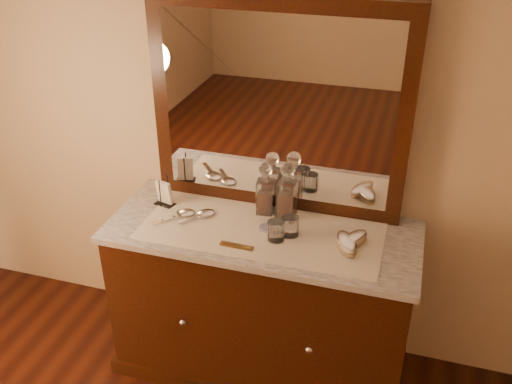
# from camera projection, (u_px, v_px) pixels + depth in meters

# --- Properties ---
(dresser_cabinet) EXTENTS (1.40, 0.55, 0.82)m
(dresser_cabinet) POSITION_uv_depth(u_px,v_px,m) (262.00, 303.00, 2.81)
(dresser_cabinet) COLOR black
(dresser_cabinet) RESTS_ON floor
(dresser_plinth) EXTENTS (1.46, 0.59, 0.08)m
(dresser_plinth) POSITION_uv_depth(u_px,v_px,m) (261.00, 357.00, 3.00)
(dresser_plinth) COLOR black
(dresser_plinth) RESTS_ON floor
(knob_left) EXTENTS (0.04, 0.04, 0.04)m
(knob_left) POSITION_uv_depth(u_px,v_px,m) (183.00, 322.00, 2.63)
(knob_left) COLOR silver
(knob_left) RESTS_ON dresser_cabinet
(knob_right) EXTENTS (0.04, 0.04, 0.04)m
(knob_right) POSITION_uv_depth(u_px,v_px,m) (309.00, 350.00, 2.48)
(knob_right) COLOR silver
(knob_right) RESTS_ON dresser_cabinet
(marble_top) EXTENTS (1.44, 0.59, 0.03)m
(marble_top) POSITION_uv_depth(u_px,v_px,m) (262.00, 232.00, 2.60)
(marble_top) COLOR white
(marble_top) RESTS_ON dresser_cabinet
(mirror_frame) EXTENTS (1.20, 0.08, 1.00)m
(mirror_frame) POSITION_uv_depth(u_px,v_px,m) (278.00, 108.00, 2.55)
(mirror_frame) COLOR black
(mirror_frame) RESTS_ON marble_top
(mirror_glass) EXTENTS (1.06, 0.01, 0.86)m
(mirror_glass) POSITION_uv_depth(u_px,v_px,m) (276.00, 111.00, 2.53)
(mirror_glass) COLOR white
(mirror_glass) RESTS_ON marble_top
(lace_runner) EXTENTS (1.10, 0.45, 0.00)m
(lace_runner) POSITION_uv_depth(u_px,v_px,m) (261.00, 231.00, 2.58)
(lace_runner) COLOR white
(lace_runner) RESTS_ON marble_top
(pin_dish) EXTENTS (0.08, 0.08, 0.01)m
(pin_dish) POSITION_uv_depth(u_px,v_px,m) (267.00, 228.00, 2.58)
(pin_dish) COLOR white
(pin_dish) RESTS_ON lace_runner
(comb) EXTENTS (0.15, 0.03, 0.01)m
(comb) POSITION_uv_depth(u_px,v_px,m) (237.00, 246.00, 2.46)
(comb) COLOR brown
(comb) RESTS_ON lace_runner
(napkin_rack) EXTENTS (0.11, 0.08, 0.15)m
(napkin_rack) POSITION_uv_depth(u_px,v_px,m) (164.00, 194.00, 2.76)
(napkin_rack) COLOR black
(napkin_rack) RESTS_ON marble_top
(decanter_left) EXTENTS (0.09, 0.09, 0.26)m
(decanter_left) POSITION_uv_depth(u_px,v_px,m) (265.00, 194.00, 2.67)
(decanter_left) COLOR #8F3714
(decanter_left) RESTS_ON lace_runner
(decanter_right) EXTENTS (0.09, 0.09, 0.28)m
(decanter_right) POSITION_uv_depth(u_px,v_px,m) (287.00, 196.00, 2.64)
(decanter_right) COLOR #8F3714
(decanter_right) RESTS_ON lace_runner
(brush_near) EXTENTS (0.14, 0.19, 0.05)m
(brush_near) POSITION_uv_depth(u_px,v_px,m) (347.00, 244.00, 2.44)
(brush_near) COLOR #967B5C
(brush_near) RESTS_ON lace_runner
(brush_far) EXTENTS (0.14, 0.19, 0.05)m
(brush_far) POSITION_uv_depth(u_px,v_px,m) (354.00, 241.00, 2.47)
(brush_far) COLOR #967B5C
(brush_far) RESTS_ON lace_runner
(hand_mirror_outer) EXTENTS (0.18, 0.20, 0.02)m
(hand_mirror_outer) POSITION_uv_depth(u_px,v_px,m) (181.00, 215.00, 2.68)
(hand_mirror_outer) COLOR silver
(hand_mirror_outer) RESTS_ON lace_runner
(hand_mirror_inner) EXTENTS (0.16, 0.18, 0.02)m
(hand_mirror_inner) POSITION_uv_depth(u_px,v_px,m) (203.00, 214.00, 2.69)
(hand_mirror_inner) COLOR silver
(hand_mirror_inner) RESTS_ON lace_runner
(tumblers) EXTENTS (0.13, 0.13, 0.09)m
(tumblers) POSITION_uv_depth(u_px,v_px,m) (283.00, 228.00, 2.51)
(tumblers) COLOR white
(tumblers) RESTS_ON lace_runner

